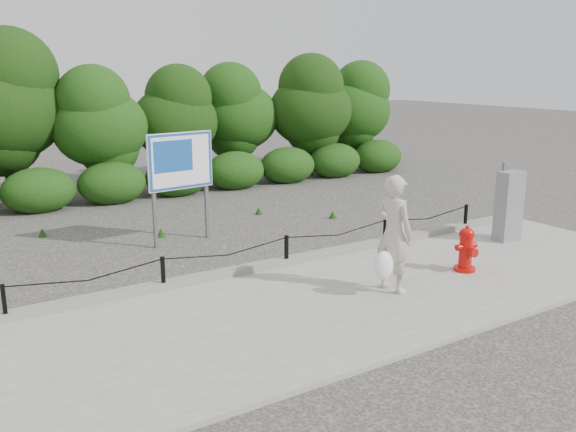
% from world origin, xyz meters
% --- Properties ---
extents(ground, '(90.00, 90.00, 0.00)m').
position_xyz_m(ground, '(0.00, 0.00, 0.00)').
color(ground, '#2D2B28').
rests_on(ground, ground).
extents(sidewalk, '(14.00, 4.00, 0.08)m').
position_xyz_m(sidewalk, '(0.00, -2.00, 0.04)').
color(sidewalk, gray).
rests_on(sidewalk, ground).
extents(curb, '(14.00, 0.22, 0.14)m').
position_xyz_m(curb, '(0.00, 0.05, 0.15)').
color(curb, slate).
rests_on(curb, sidewalk).
extents(chain_barrier, '(10.06, 0.06, 0.60)m').
position_xyz_m(chain_barrier, '(0.00, 0.00, 0.46)').
color(chain_barrier, black).
rests_on(chain_barrier, sidewalk).
extents(treeline, '(20.19, 3.67, 4.79)m').
position_xyz_m(treeline, '(0.24, 8.99, 2.44)').
color(treeline, black).
rests_on(treeline, ground).
extents(fire_hydrant, '(0.46, 0.48, 0.87)m').
position_xyz_m(fire_hydrant, '(2.67, -2.07, 0.49)').
color(fire_hydrant, '#B70A06').
rests_on(fire_hydrant, sidewalk).
extents(pedestrian, '(0.82, 0.80, 2.01)m').
position_xyz_m(pedestrian, '(0.79, -2.11, 1.06)').
color(pedestrian, '#B6AC9C').
rests_on(pedestrian, sidewalk).
extents(utility_cabinet, '(0.58, 0.41, 1.69)m').
position_xyz_m(utility_cabinet, '(5.07, -1.11, 0.85)').
color(utility_cabinet, gray).
rests_on(utility_cabinet, sidewalk).
extents(advertising_sign, '(1.53, 0.27, 2.46)m').
position_xyz_m(advertising_sign, '(-0.96, 2.76, 1.73)').
color(advertising_sign, slate).
rests_on(advertising_sign, ground).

